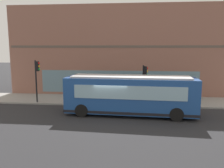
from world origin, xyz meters
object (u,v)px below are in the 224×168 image
at_px(fire_hydrant, 106,95).
at_px(city_bus_nearside, 130,95).
at_px(traffic_light_down_block, 37,73).
at_px(newspaper_vending_box, 177,94).
at_px(pedestrian_walking_along_curb, 80,87).
at_px(pedestrian_near_hydrant, 193,88).
at_px(traffic_light_near_corner, 145,77).
at_px(pedestrian_near_building_entrance, 144,88).

bearing_deg(fire_hydrant, city_bus_nearside, -153.19).
bearing_deg(fire_hydrant, traffic_light_down_block, 109.62).
bearing_deg(newspaper_vending_box, fire_hydrant, 95.11).
bearing_deg(pedestrian_walking_along_curb, fire_hydrant, -104.01).
bearing_deg(pedestrian_walking_along_curb, newspaper_vending_box, -90.38).
xyz_separation_m(pedestrian_near_hydrant, newspaper_vending_box, (-0.25, 1.61, -0.61)).
height_order(city_bus_nearside, traffic_light_near_corner, traffic_light_near_corner).
bearing_deg(newspaper_vending_box, pedestrian_walking_along_curb, 89.62).
xyz_separation_m(fire_hydrant, newspaper_vending_box, (0.63, -7.05, 0.09)).
height_order(pedestrian_walking_along_curb, newspaper_vending_box, pedestrian_walking_along_curb).
bearing_deg(pedestrian_walking_along_curb, traffic_light_near_corner, -113.30).
xyz_separation_m(traffic_light_near_corner, traffic_light_down_block, (-0.09, 9.88, 0.27)).
bearing_deg(pedestrian_near_building_entrance, traffic_light_near_corner, 178.10).
xyz_separation_m(traffic_light_down_block, pedestrian_near_building_entrance, (3.25, -9.98, -1.82)).
height_order(traffic_light_down_block, newspaper_vending_box, traffic_light_down_block).
relative_size(traffic_light_down_block, pedestrian_near_building_entrance, 2.45).
relative_size(pedestrian_walking_along_curb, newspaper_vending_box, 1.97).
relative_size(city_bus_nearside, traffic_light_down_block, 2.59).
height_order(pedestrian_near_hydrant, pedestrian_walking_along_curb, pedestrian_near_hydrant).
xyz_separation_m(pedestrian_walking_along_curb, newspaper_vending_box, (-0.06, -9.83, -0.57)).
height_order(pedestrian_near_building_entrance, pedestrian_walking_along_curb, pedestrian_walking_along_curb).
xyz_separation_m(pedestrian_near_building_entrance, pedestrian_walking_along_curb, (-0.36, 6.61, 0.11)).
xyz_separation_m(traffic_light_down_block, newspaper_vending_box, (2.82, -13.21, -2.28)).
xyz_separation_m(fire_hydrant, pedestrian_near_building_entrance, (1.05, -3.83, 0.55)).
xyz_separation_m(fire_hydrant, pedestrian_walking_along_curb, (0.70, 2.79, 0.67)).
bearing_deg(traffic_light_down_block, fire_hydrant, -70.38).
height_order(traffic_light_down_block, pedestrian_walking_along_curb, traffic_light_down_block).
height_order(pedestrian_near_building_entrance, newspaper_vending_box, pedestrian_near_building_entrance).
distance_m(traffic_light_down_block, pedestrian_near_building_entrance, 10.65).
xyz_separation_m(traffic_light_down_block, pedestrian_walking_along_curb, (2.89, -3.37, -1.71)).
xyz_separation_m(traffic_light_near_corner, fire_hydrant, (2.11, 3.72, -2.11)).
relative_size(pedestrian_near_building_entrance, newspaper_vending_box, 1.78).
height_order(traffic_light_down_block, pedestrian_near_building_entrance, traffic_light_down_block).
relative_size(pedestrian_near_hydrant, newspaper_vending_box, 2.03).
xyz_separation_m(city_bus_nearside, traffic_light_down_block, (2.79, 8.68, 1.33)).
height_order(pedestrian_near_hydrant, newspaper_vending_box, pedestrian_near_hydrant).
bearing_deg(traffic_light_near_corner, newspaper_vending_box, -50.55).
relative_size(city_bus_nearside, fire_hydrant, 13.73).
relative_size(pedestrian_near_building_entrance, pedestrian_walking_along_curb, 0.90).
xyz_separation_m(city_bus_nearside, pedestrian_walking_along_curb, (5.68, 5.30, -0.38)).
bearing_deg(newspaper_vending_box, pedestrian_near_building_entrance, 82.53).
relative_size(fire_hydrant, pedestrian_walking_along_curb, 0.42).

